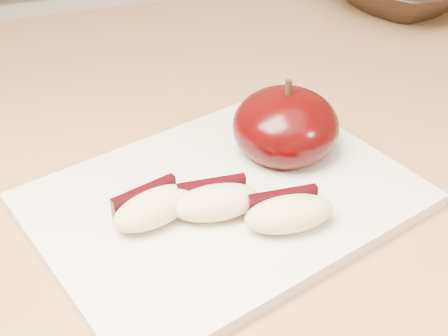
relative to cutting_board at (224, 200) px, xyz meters
name	(u,v)px	position (x,y,z in m)	size (l,w,h in m)	color
back_cabinet	(98,133)	(-0.01, 0.80, -0.43)	(2.40, 0.62, 0.94)	silver
cutting_board	(224,200)	(0.00, 0.00, 0.00)	(0.28, 0.20, 0.01)	beige
apple_half	(286,126)	(0.07, 0.04, 0.03)	(0.11, 0.11, 0.07)	black
apple_wedge_a	(153,207)	(-0.06, -0.01, 0.02)	(0.07, 0.05, 0.02)	#D0BB84
apple_wedge_b	(216,201)	(-0.01, -0.02, 0.02)	(0.07, 0.04, 0.02)	#D0BB84
apple_wedge_c	(288,213)	(0.03, -0.05, 0.02)	(0.07, 0.04, 0.02)	#D0BB84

